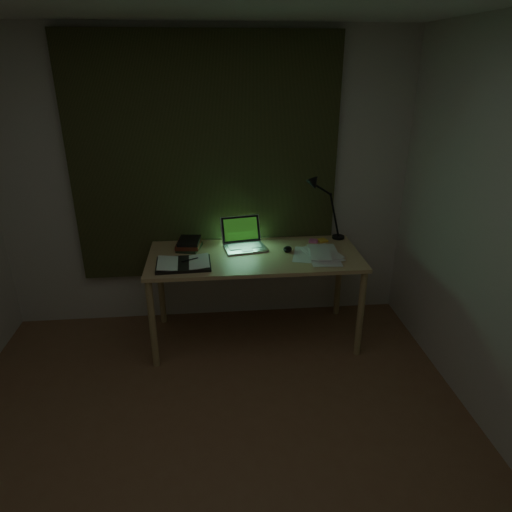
{
  "coord_description": "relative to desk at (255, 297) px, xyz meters",
  "views": [
    {
      "loc": [
        0.06,
        -1.84,
        2.22
      ],
      "look_at": [
        0.37,
        1.43,
        0.82
      ],
      "focal_mm": 32.0,
      "sensor_mm": 36.0,
      "label": 1
    }
  ],
  "objects": [
    {
      "name": "sticky_pink",
      "position": [
        0.53,
        0.23,
        0.4
      ],
      "size": [
        0.09,
        0.09,
        0.02
      ],
      "primitive_type": "cube",
      "rotation": [
        0.0,
        0.0,
        -0.32
      ],
      "color": "#E15797",
      "rests_on": "desk"
    },
    {
      "name": "curtain",
      "position": [
        -0.37,
        0.41,
        1.06
      ],
      "size": [
        2.2,
        0.06,
        2.0
      ],
      "primitive_type": "cube",
      "color": "#2A2E17",
      "rests_on": "wall_back"
    },
    {
      "name": "open_textbook",
      "position": [
        -0.56,
        -0.16,
        0.41
      ],
      "size": [
        0.42,
        0.31,
        0.04
      ],
      "primitive_type": null,
      "rotation": [
        0.0,
        0.0,
        0.04
      ],
      "color": "silver",
      "rests_on": "desk"
    },
    {
      "name": "floor",
      "position": [
        -0.37,
        -1.55,
        -0.39
      ],
      "size": [
        3.5,
        4.0,
        0.0
      ],
      "primitive_type": "cube",
      "color": "brown",
      "rests_on": "ground"
    },
    {
      "name": "wall_back",
      "position": [
        -0.37,
        0.45,
        0.86
      ],
      "size": [
        3.5,
        0.0,
        2.5
      ],
      "primitive_type": "cube",
      "color": "beige",
      "rests_on": "ground"
    },
    {
      "name": "desk",
      "position": [
        0.0,
        0.0,
        0.0
      ],
      "size": [
        1.71,
        0.75,
        0.78
      ],
      "primitive_type": null,
      "color": "tan",
      "rests_on": "floor"
    },
    {
      "name": "loose_papers",
      "position": [
        0.47,
        -0.08,
        0.4
      ],
      "size": [
        0.46,
        0.48,
        0.02
      ],
      "primitive_type": null,
      "rotation": [
        0.0,
        0.0,
        0.26
      ],
      "color": "silver",
      "rests_on": "desk"
    },
    {
      "name": "sticky_yellow",
      "position": [
        0.61,
        0.24,
        0.4
      ],
      "size": [
        0.1,
        0.1,
        0.02
      ],
      "primitive_type": "cube",
      "rotation": [
        0.0,
        0.0,
        0.33
      ],
      "color": "yellow",
      "rests_on": "desk"
    },
    {
      "name": "book_stack",
      "position": [
        -0.54,
        0.17,
        0.44
      ],
      "size": [
        0.23,
        0.26,
        0.09
      ],
      "primitive_type": null,
      "rotation": [
        0.0,
        0.0,
        -0.22
      ],
      "color": "silver",
      "rests_on": "desk"
    },
    {
      "name": "mouse",
      "position": [
        0.28,
        0.04,
        0.41
      ],
      "size": [
        0.1,
        0.12,
        0.04
      ],
      "primitive_type": "ellipsoid",
      "rotation": [
        0.0,
        0.0,
        -0.33
      ],
      "color": "black",
      "rests_on": "desk"
    },
    {
      "name": "laptop",
      "position": [
        -0.07,
        0.13,
        0.51
      ],
      "size": [
        0.4,
        0.43,
        0.24
      ],
      "primitive_type": null,
      "rotation": [
        0.0,
        0.0,
        0.17
      ],
      "color": "silver",
      "rests_on": "desk"
    },
    {
      "name": "desk_lamp",
      "position": [
        0.77,
        0.3,
        0.68
      ],
      "size": [
        0.41,
        0.33,
        0.58
      ],
      "primitive_type": null,
      "rotation": [
        0.0,
        0.0,
        0.09
      ],
      "color": "black",
      "rests_on": "desk"
    }
  ]
}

